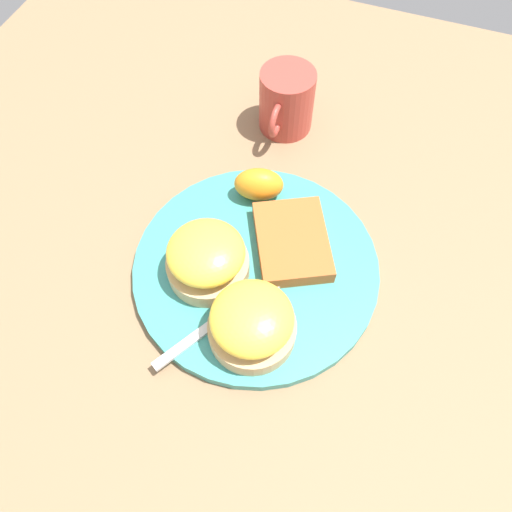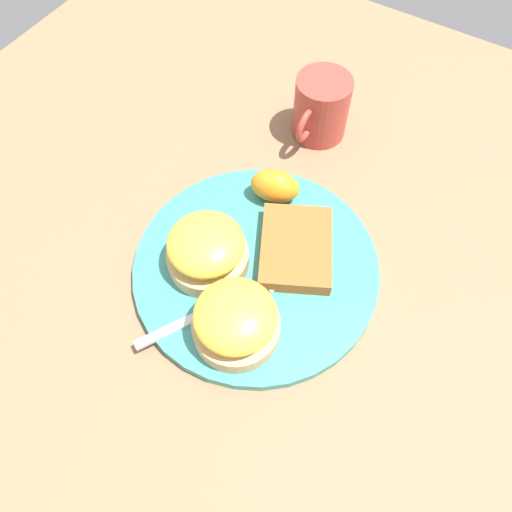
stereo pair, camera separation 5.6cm
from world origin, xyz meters
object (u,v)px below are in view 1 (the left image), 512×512
Objects in this scene: sandwich_benedict_left at (207,258)px; fork at (239,304)px; sandwich_benedict_right at (252,323)px; orange_wedge at (259,184)px; cup at (286,101)px; hashbrown_patty at (292,241)px.

fork is at bearing 60.09° from sandwich_benedict_left.
orange_wedge is (-0.18, -0.06, -0.01)m from sandwich_benedict_right.
orange_wedge is at bearing -168.04° from fork.
sandwich_benedict_right is at bearing 12.12° from cup.
cup is at bearing -171.50° from fork.
cup reaches higher than sandwich_benedict_left.
sandwich_benedict_right is (0.05, 0.07, 0.00)m from sandwich_benedict_left.
hashbrown_patty is 1.79× the size of orange_wedge.
sandwich_benedict_left reaches higher than orange_wedge.
fork is at bearing 11.96° from orange_wedge.
sandwich_benedict_left is 0.09m from sandwich_benedict_right.
cup is at bearing -167.88° from sandwich_benedict_right.
fork is (0.15, 0.03, -0.02)m from orange_wedge.
sandwich_benedict_right is 0.90× the size of cup.
hashbrown_patty is 0.60× the size of fork.
sandwich_benedict_right reaches higher than fork.
hashbrown_patty is 0.21m from cup.
fork is 1.74× the size of cup.
orange_wedge is at bearing 4.74° from cup.
sandwich_benedict_left is 0.52× the size of fork.
sandwich_benedict_left reaches higher than hashbrown_patty.
sandwich_benedict_right is at bearing 42.66° from fork.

